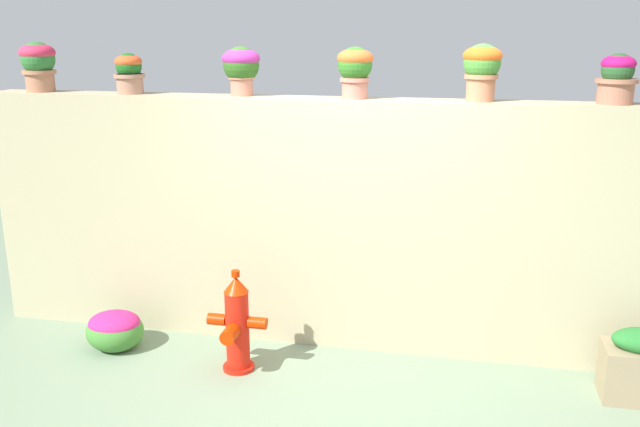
% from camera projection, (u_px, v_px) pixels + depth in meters
% --- Properties ---
extents(ground_plane, '(24.00, 24.00, 0.00)m').
position_uv_depth(ground_plane, '(325.00, 412.00, 4.76)').
color(ground_plane, gray).
extents(stone_wall, '(6.31, 0.34, 2.06)m').
position_uv_depth(stone_wall, '(353.00, 225.00, 5.57)').
color(stone_wall, tan).
rests_on(stone_wall, ground).
extents(potted_plant_0, '(0.30, 0.30, 0.42)m').
position_uv_depth(potted_plant_0, '(38.00, 62.00, 5.79)').
color(potted_plant_0, '#B77456').
rests_on(potted_plant_0, stone_wall).
extents(potted_plant_1, '(0.26, 0.26, 0.33)m').
position_uv_depth(potted_plant_1, '(129.00, 71.00, 5.62)').
color(potted_plant_1, '#B07861').
rests_on(potted_plant_1, stone_wall).
extents(potted_plant_2, '(0.31, 0.31, 0.39)m').
position_uv_depth(potted_plant_2, '(241.00, 66.00, 5.45)').
color(potted_plant_2, '#BC6F5A').
rests_on(potted_plant_2, stone_wall).
extents(potted_plant_3, '(0.28, 0.28, 0.40)m').
position_uv_depth(potted_plant_3, '(354.00, 67.00, 5.22)').
color(potted_plant_3, '#BF7260').
rests_on(potted_plant_3, stone_wall).
extents(potted_plant_4, '(0.29, 0.29, 0.42)m').
position_uv_depth(potted_plant_4, '(482.00, 66.00, 5.04)').
color(potted_plant_4, '#BD7250').
rests_on(potted_plant_4, stone_wall).
extents(potted_plant_5, '(0.30, 0.30, 0.36)m').
position_uv_depth(potted_plant_5, '(617.00, 77.00, 4.88)').
color(potted_plant_5, '#AC6A52').
rests_on(potted_plant_5, stone_wall).
extents(fire_hydrant, '(0.47, 0.37, 0.82)m').
position_uv_depth(fire_hydrant, '(237.00, 326.00, 5.25)').
color(fire_hydrant, red).
rests_on(fire_hydrant, ground).
extents(flower_bush_left, '(0.48, 0.43, 0.33)m').
position_uv_depth(flower_bush_left, '(115.00, 329.00, 5.66)').
color(flower_bush_left, '#408031').
rests_on(flower_bush_left, ground).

